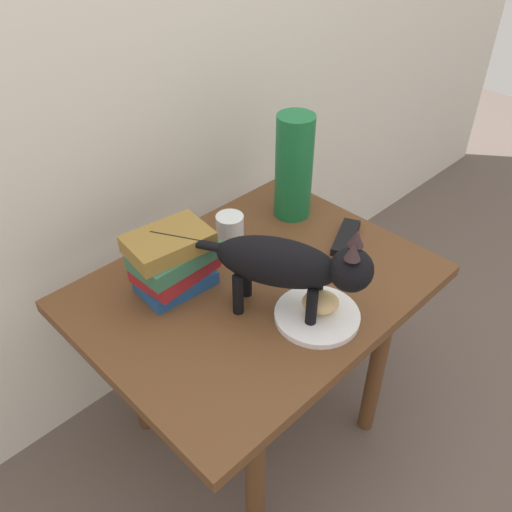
# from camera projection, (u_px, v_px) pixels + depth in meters

# --- Properties ---
(ground_plane) EXTENTS (6.00, 6.00, 0.00)m
(ground_plane) POSITION_uv_depth(u_px,v_px,m) (256.00, 423.00, 1.59)
(ground_plane) COLOR brown
(side_table) EXTENTS (0.79, 0.61, 0.55)m
(side_table) POSITION_uv_depth(u_px,v_px,m) (256.00, 306.00, 1.30)
(side_table) COLOR brown
(side_table) RESTS_ON ground
(plate) EXTENTS (0.19, 0.19, 0.01)m
(plate) POSITION_uv_depth(u_px,v_px,m) (317.00, 316.00, 1.16)
(plate) COLOR white
(plate) RESTS_ON side_table
(bread_roll) EXTENTS (0.10, 0.10, 0.05)m
(bread_roll) POSITION_uv_depth(u_px,v_px,m) (321.00, 302.00, 1.15)
(bread_roll) COLOR #E0BC7A
(bread_roll) RESTS_ON plate
(cat) EXTENTS (0.26, 0.43, 0.23)m
(cat) POSITION_uv_depth(u_px,v_px,m) (291.00, 265.00, 1.10)
(cat) COLOR black
(cat) RESTS_ON side_table
(book_stack) EXTENTS (0.20, 0.14, 0.15)m
(book_stack) POSITION_uv_depth(u_px,v_px,m) (174.00, 260.00, 1.20)
(book_stack) COLOR #1E4C8C
(book_stack) RESTS_ON side_table
(green_vase) EXTENTS (0.10, 0.10, 0.29)m
(green_vase) POSITION_uv_depth(u_px,v_px,m) (294.00, 167.00, 1.40)
(green_vase) COLOR #196B38
(green_vase) RESTS_ON side_table
(candle_jar) EXTENTS (0.07, 0.07, 0.08)m
(candle_jar) POSITION_uv_depth(u_px,v_px,m) (230.00, 232.00, 1.35)
(candle_jar) COLOR silver
(candle_jar) RESTS_ON side_table
(tv_remote) EXTENTS (0.15, 0.10, 0.02)m
(tv_remote) POSITION_uv_depth(u_px,v_px,m) (346.00, 238.00, 1.38)
(tv_remote) COLOR black
(tv_remote) RESTS_ON side_table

